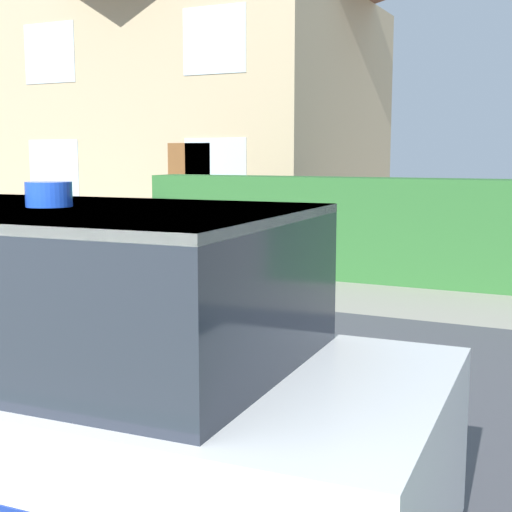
{
  "coord_description": "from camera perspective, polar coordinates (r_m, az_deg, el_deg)",
  "views": [
    {
      "loc": [
        2.36,
        -0.25,
        1.87
      ],
      "look_at": [
        -0.16,
        4.92,
        1.05
      ],
      "focal_mm": 50.0,
      "sensor_mm": 36.0,
      "label": 1
    }
  ],
  "objects": [
    {
      "name": "wheelie_bin",
      "position": [
        12.2,
        -7.76,
        1.83
      ],
      "size": [
        0.77,
        0.81,
        1.08
      ],
      "rotation": [
        0.0,
        0.0,
        0.22
      ],
      "color": "#474C8C",
      "rests_on": "ground"
    },
    {
      "name": "police_car",
      "position": [
        3.67,
        -18.67,
        -9.62
      ],
      "size": [
        4.31,
        1.81,
        1.74
      ],
      "rotation": [
        0.0,
        0.0,
        3.19
      ],
      "color": "black",
      "rests_on": "road_strip"
    },
    {
      "name": "garden_hedge",
      "position": [
        10.61,
        11.74,
        1.98
      ],
      "size": [
        8.31,
        0.69,
        1.53
      ],
      "primitive_type": "cube",
      "color": "#2D662D",
      "rests_on": "ground"
    },
    {
      "name": "house_left",
      "position": [
        18.48,
        -3.87,
        14.88
      ],
      "size": [
        7.96,
        7.1,
        7.93
      ],
      "color": "tan",
      "rests_on": "ground"
    },
    {
      "name": "road_strip",
      "position": [
        5.54,
        -0.87,
        -11.56
      ],
      "size": [
        28.0,
        6.46,
        0.01
      ],
      "primitive_type": "cube",
      "color": "#4C4C51",
      "rests_on": "ground"
    }
  ]
}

